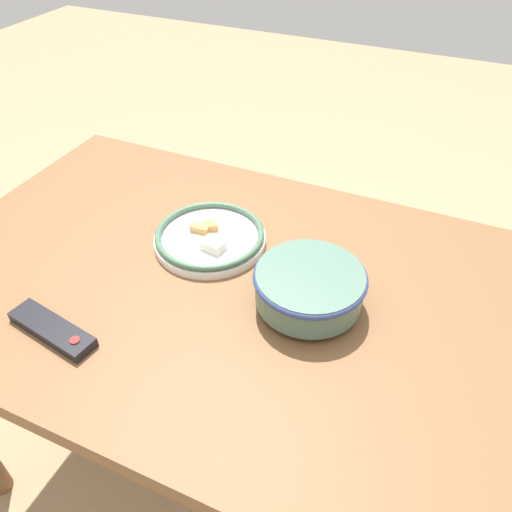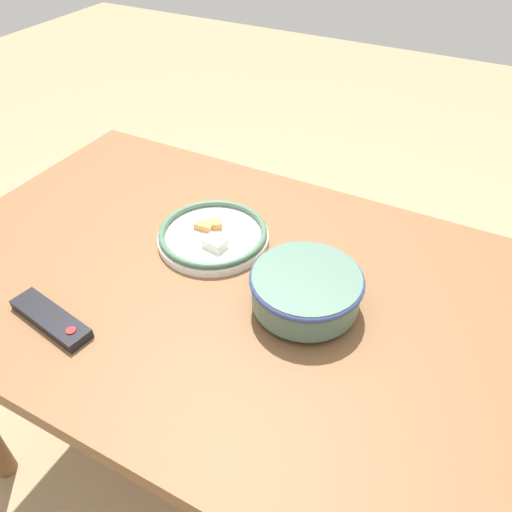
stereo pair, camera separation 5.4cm
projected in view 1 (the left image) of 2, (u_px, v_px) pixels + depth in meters
The scene contains 5 objects.
ground_plane at pixel (234, 458), 1.53m from camera, with size 8.00×8.00×0.00m, color #9E8460.
dining_table at pixel (225, 308), 1.10m from camera, with size 1.31×0.84×0.76m.
noodle_bowl at pixel (310, 285), 0.96m from camera, with size 0.22×0.22×0.08m.
food_plate at pixel (210, 237), 1.12m from camera, with size 0.25×0.25×0.04m.
tv_remote at pixel (52, 329), 0.92m from camera, with size 0.19×0.08×0.02m.
Camera 1 is at (-0.37, 0.67, 1.47)m, focal length 35.00 mm.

